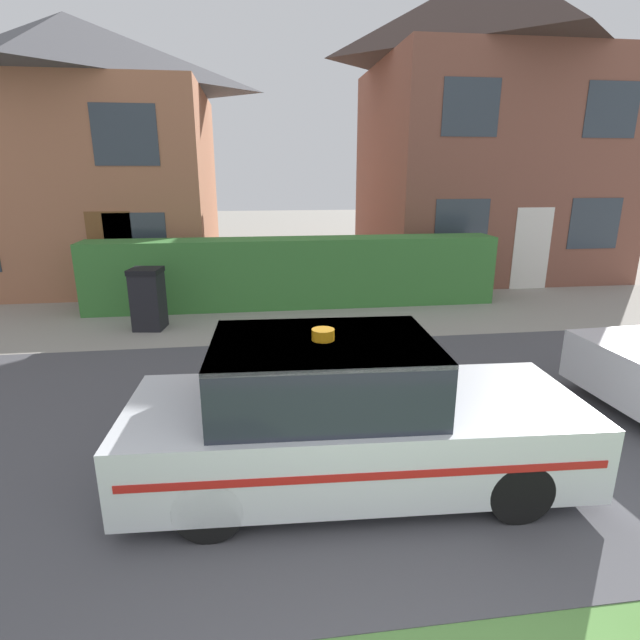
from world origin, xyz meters
TOP-DOWN VIEW (x-y plane):
  - road_strip at (0.00, 4.34)m, footprint 28.00×5.97m
  - garden_hedge at (0.20, 9.96)m, footprint 9.17×0.89m
  - police_car at (0.11, 3.06)m, footprint 4.35×1.78m
  - house_left at (-5.28, 13.83)m, footprint 7.09×6.07m
  - house_right at (6.30, 13.92)m, footprint 6.92×6.31m
  - wheelie_bin at (-2.78, 8.57)m, footprint 0.65×0.65m

SIDE VIEW (x-z plane):
  - road_strip at x=0.00m, z-range 0.00..0.01m
  - wheelie_bin at x=-2.78m, z-range 0.00..1.20m
  - police_car at x=0.11m, z-range -0.09..1.49m
  - garden_hedge at x=0.20m, z-range 0.00..1.54m
  - house_left at x=-5.28m, z-range 0.07..6.91m
  - house_right at x=6.30m, z-range 0.09..8.60m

